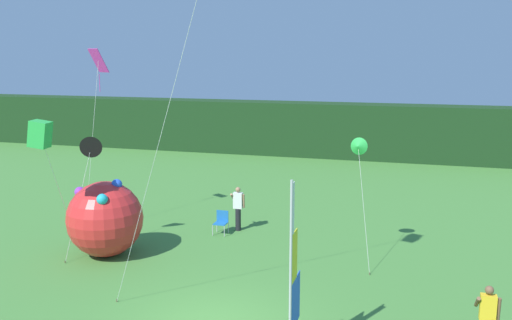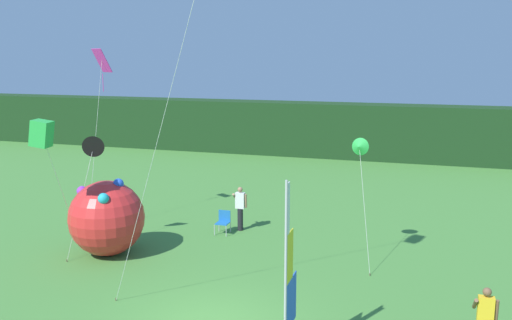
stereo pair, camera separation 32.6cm
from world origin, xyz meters
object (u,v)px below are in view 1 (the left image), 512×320
Objects in this scene: inflatable_balloon at (105,219)px; kite_green_box_1 at (40,134)px; banner_flag at (293,276)px; folding_chair at (221,221)px; person_mid_field at (487,317)px; kite_green_delta_3 at (358,147)px; person_near_banner at (238,207)px; kite_black_delta_2 at (91,146)px; kite_magenta_diamond_0 at (98,67)px.

inflatable_balloon is 3.89m from kite_green_box_1.
banner_flag reaches higher than folding_chair.
folding_chair is 7.75m from kite_green_box_1.
person_mid_field is at bearing 21.41° from banner_flag.
kite_green_delta_3 is at bearing 123.55° from person_mid_field.
banner_flag is 1.59× the size of inflatable_balloon.
kite_black_delta_2 is (-4.41, -3.15, 2.75)m from person_near_banner.
folding_chair is at bearing 55.18° from kite_green_box_1.
kite_black_delta_2 reaches higher than folding_chair.
folding_chair is at bearing 47.89° from inflatable_balloon.
kite_green_box_1 is at bearing -124.82° from folding_chair.
person_near_banner reaches higher than person_mid_field.
person_near_banner is 5.79m from kite_green_delta_3.
kite_green_delta_3 is at bearing 15.56° from inflatable_balloon.
kite_green_box_1 reaches higher than folding_chair.
folding_chair is 6.31m from kite_green_delta_3.
person_near_banner is (-4.14, 8.75, -1.12)m from banner_flag.
kite_black_delta_2 is at bearing 138.75° from inflatable_balloon.
kite_magenta_diamond_0 is 5.67m from kite_green_box_1.
kite_black_delta_2 is at bearing 92.20° from kite_green_box_1.
banner_flag is 2.44× the size of person_near_banner.
inflatable_balloon is 2.64m from kite_black_delta_2.
kite_magenta_diamond_0 is at bearing -177.30° from folding_chair.
kite_green_delta_3 is (-3.64, 5.48, 2.96)m from person_mid_field.
kite_green_delta_3 is (9.06, 4.40, -0.67)m from kite_green_box_1.
banner_flag is 9.21m from kite_green_box_1.
person_mid_field is 0.23× the size of kite_magenta_diamond_0.
kite_green_delta_3 is at bearing -11.24° from folding_chair.
kite_black_delta_2 is at bearing 162.94° from person_mid_field.
person_near_banner is 1.98× the size of folding_chair.
person_near_banner is 7.74m from kite_magenta_diamond_0.
kite_magenta_diamond_0 is 1.73× the size of kite_black_delta_2.
person_mid_field is 0.61× the size of inflatable_balloon.
inflatable_balloon is 0.55× the size of kite_green_box_1.
banner_flag is 4.84× the size of folding_chair.
banner_flag is at bearing -64.66° from person_near_banner.
banner_flag is 9.55m from folding_chair.
inflatable_balloon is at bearing -58.60° from kite_magenta_diamond_0.
kite_green_delta_3 reaches higher than inflatable_balloon.
folding_chair is 5.66m from kite_black_delta_2.
kite_magenta_diamond_0 reaches higher than person_near_banner.
kite_black_delta_2 is (-12.80, 3.93, 2.81)m from person_mid_field.
person_near_banner is at bearing 115.34° from banner_flag.
inflatable_balloon is 4.60m from folding_chair.
kite_magenta_diamond_0 reaches higher than inflatable_balloon.
person_mid_field is at bearing -4.86° from kite_green_box_1.
person_mid_field is (8.39, -7.08, -0.07)m from person_near_banner.
kite_green_box_1 is 1.19× the size of kite_green_delta_3.
banner_flag reaches higher than person_mid_field.
kite_green_delta_3 is at bearing -18.54° from person_near_banner.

